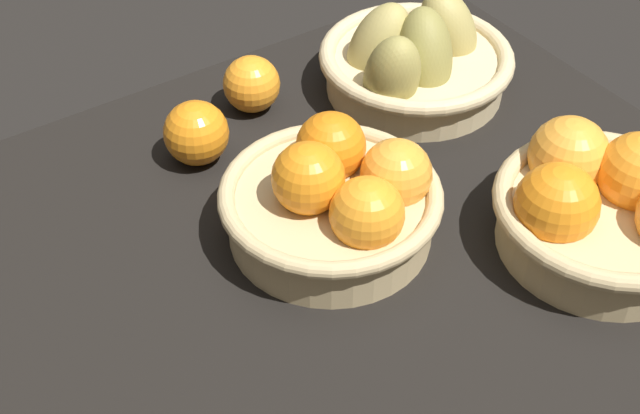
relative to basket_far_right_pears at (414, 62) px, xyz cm
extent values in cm
cube|color=black|center=(-21.07, -16.82, -5.92)|extent=(84.00, 72.00, 3.00)
cylinder|color=#D3BC8C|center=(0.61, 0.32, -2.00)|extent=(22.06, 22.06, 4.84)
torus|color=#D3BC8C|center=(0.61, 0.32, 0.42)|extent=(24.12, 24.12, 2.05)
ellipsoid|color=tan|center=(5.71, 0.60, 2.30)|extent=(11.39, 12.26, 12.55)
ellipsoid|color=tan|center=(-3.45, 2.87, 2.07)|extent=(12.10, 8.75, 13.01)
ellipsoid|color=#9E934C|center=(-6.02, -3.25, 1.90)|extent=(6.88, 9.11, 12.50)
ellipsoid|color=olive|center=(-0.46, -2.44, 2.42)|extent=(10.42, 12.86, 13.22)
cylinder|color=tan|center=(-23.01, -15.49, -1.70)|extent=(21.10, 21.10, 5.44)
torus|color=tan|center=(-23.01, -15.49, 1.02)|extent=(22.91, 22.91, 1.81)
sphere|color=orange|center=(-25.28, -14.88, 3.87)|extent=(7.38, 7.38, 7.38)
sphere|color=orange|center=(-20.14, -11.33, 3.18)|extent=(7.38, 7.38, 7.38)
sphere|color=#F49E33|center=(-16.71, -18.00, 2.51)|extent=(7.38, 7.38, 7.38)
sphere|color=orange|center=(-22.73, -21.24, 2.69)|extent=(7.38, 7.38, 7.38)
cylinder|color=tan|center=(-0.94, -32.30, -1.68)|extent=(21.12, 21.12, 5.47)
torus|color=tan|center=(-0.94, -32.30, 1.06)|extent=(23.14, 23.14, 2.02)
sphere|color=orange|center=(-6.57, -30.33, 2.52)|extent=(8.37, 8.37, 8.37)
sphere|color=orange|center=(3.17, -31.92, 3.10)|extent=(8.37, 8.37, 8.37)
sphere|color=#F49E33|center=(-0.27, -25.71, 2.66)|extent=(8.37, 8.37, 8.37)
sphere|color=orange|center=(-18.36, 8.20, -0.94)|extent=(6.95, 6.95, 6.95)
sphere|color=orange|center=(-28.57, 3.10, -0.70)|extent=(7.43, 7.43, 7.43)
camera|label=1|loc=(-61.07, -70.29, 60.51)|focal=49.83mm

